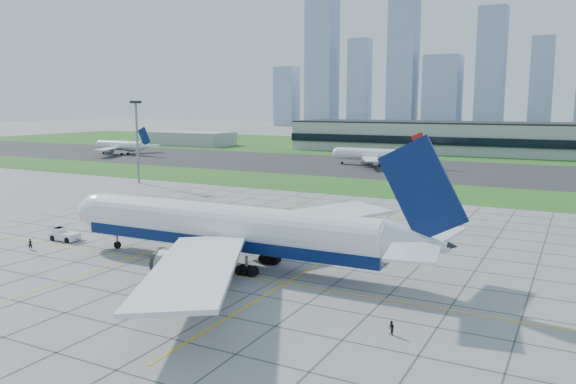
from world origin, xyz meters
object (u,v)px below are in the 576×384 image
object	(u,v)px
crew_far	(391,328)
distant_jet_1	(377,155)
airliner	(230,229)
pushback_tug	(64,235)
light_mast	(137,132)
distant_jet_0	(122,146)
crew_near	(30,244)

from	to	relation	value
crew_far	distant_jet_1	bearing A→B (deg)	154.95
airliner	pushback_tug	world-z (taller)	airliner
light_mast	distant_jet_0	distance (m)	108.92
light_mast	distant_jet_1	world-z (taller)	light_mast
airliner	crew_near	distance (m)	36.44
pushback_tug	crew_near	size ratio (longest dim) A/B	4.32
airliner	crew_near	bearing A→B (deg)	-168.36
light_mast	pushback_tug	size ratio (longest dim) A/B	3.19
crew_near	crew_far	distance (m)	65.52
pushback_tug	crew_far	world-z (taller)	pushback_tug
pushback_tug	distant_jet_1	world-z (taller)	distant_jet_1
crew_far	distant_jet_1	distance (m)	170.90
pushback_tug	crew_near	bearing A→B (deg)	-88.25
crew_far	distant_jet_1	world-z (taller)	distant_jet_1
distant_jet_0	crew_far	bearing A→B (deg)	-39.35
distant_jet_1	airliner	bearing A→B (deg)	-79.70
distant_jet_0	pushback_tug	bearing A→B (deg)	-49.15
light_mast	airliner	bearing A→B (deg)	-39.63
light_mast	crew_far	distance (m)	132.26
distant_jet_0	airliner	bearing A→B (deg)	-41.55
crew_far	distant_jet_0	world-z (taller)	distant_jet_0
pushback_tug	distant_jet_1	xyz separation A→B (m)	(8.92, 147.57, 3.50)
light_mast	pushback_tug	xyz separation A→B (m)	(40.56, -63.76, -15.19)
crew_near	airliner	bearing A→B (deg)	-44.88
airliner	crew_near	size ratio (longest dim) A/B	35.87
crew_near	distant_jet_1	bearing A→B (deg)	29.16
light_mast	crew_near	distance (m)	83.43
crew_near	distant_jet_0	world-z (taller)	distant_jet_0
airliner	crew_near	world-z (taller)	airliner
crew_near	distant_jet_1	size ratio (longest dim) A/B	0.04
airliner	light_mast	bearing A→B (deg)	139.21
airliner	pushback_tug	distance (m)	35.92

